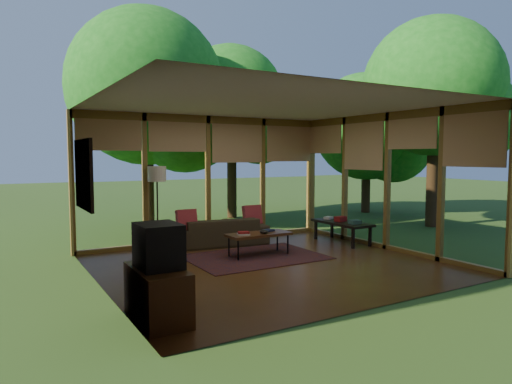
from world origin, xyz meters
TOP-DOWN VIEW (x-y plane):
  - floor at (0.00, 0.00)m, footprint 5.50×5.50m
  - ceiling at (0.00, 0.00)m, footprint 5.50×5.50m
  - wall_left at (-2.75, 0.00)m, footprint 0.04×5.00m
  - wall_front at (0.00, -2.50)m, footprint 5.50×0.04m
  - window_wall_back at (0.00, 2.50)m, footprint 5.50×0.12m
  - window_wall_right at (2.75, 0.00)m, footprint 0.12×5.00m
  - exterior_lawn at (8.00, 8.00)m, footprint 40.00×40.00m
  - tree_nw at (-0.64, 4.72)m, footprint 3.83×3.83m
  - tree_ne at (2.22, 5.76)m, footprint 3.26×3.26m
  - tree_se at (5.84, 1.48)m, footprint 3.52×3.52m
  - tree_far at (6.44, 4.59)m, footprint 3.43×3.43m
  - rug at (0.09, 0.65)m, footprint 2.42×1.71m
  - sofa at (0.03, 2.00)m, footprint 2.05×1.06m
  - pillow_left at (-0.72, 1.95)m, footprint 0.41×0.22m
  - pillow_right at (0.78, 1.95)m, footprint 0.41×0.22m
  - ct_book_lower at (-0.13, 0.68)m, footprint 0.25×0.21m
  - ct_book_upper at (-0.13, 0.68)m, footprint 0.24×0.21m
  - ct_book_side at (0.47, 0.81)m, footprint 0.27×0.23m
  - ct_bowl at (0.27, 0.63)m, footprint 0.16×0.16m
  - media_cabinet at (-2.47, -1.56)m, footprint 0.50×1.00m
  - television at (-2.45, -1.56)m, footprint 0.45×0.55m
  - console_book_a at (2.40, 0.53)m, footprint 0.25×0.19m
  - console_book_b at (2.40, 0.98)m, footprint 0.25×0.20m
  - console_book_c at (2.40, 1.38)m, footprint 0.24×0.21m
  - floor_lamp at (-1.21, 2.26)m, footprint 0.36×0.36m
  - coffee_table at (0.22, 0.73)m, footprint 1.20×0.50m
  - side_console at (2.40, 0.93)m, footprint 0.60×1.40m
  - wall_painting at (-2.71, 1.40)m, footprint 0.06×1.35m

SIDE VIEW (x-z plane):
  - exterior_lawn at x=8.00m, z-range -0.01..-0.01m
  - floor at x=0.00m, z-range 0.00..0.00m
  - rug at x=0.09m, z-range 0.00..0.01m
  - sofa at x=0.03m, z-range 0.00..0.57m
  - media_cabinet at x=-2.47m, z-range 0.00..0.60m
  - coffee_table at x=0.22m, z-range 0.18..0.60m
  - side_console at x=2.40m, z-range 0.18..0.64m
  - ct_book_lower at x=-0.13m, z-range 0.42..0.46m
  - ct_book_side at x=0.47m, z-range 0.42..0.46m
  - ct_bowl at x=0.27m, z-range 0.42..0.50m
  - ct_book_upper at x=-0.13m, z-range 0.45..0.49m
  - console_book_c at x=2.40m, z-range 0.45..0.51m
  - console_book_a at x=2.40m, z-range 0.45..0.54m
  - console_book_b at x=2.40m, z-range 0.46..0.56m
  - pillow_left at x=-0.72m, z-range 0.37..0.79m
  - pillow_right at x=0.78m, z-range 0.37..0.80m
  - television at x=-2.45m, z-range 0.60..1.10m
  - wall_left at x=-2.75m, z-range 0.00..2.70m
  - wall_front at x=0.00m, z-range 0.00..2.70m
  - window_wall_back at x=0.00m, z-range 0.00..2.70m
  - window_wall_right at x=2.75m, z-range 0.00..2.70m
  - floor_lamp at x=-1.21m, z-range 0.58..2.23m
  - wall_painting at x=-2.71m, z-range 0.98..2.12m
  - ceiling at x=0.00m, z-range 2.70..2.70m
  - tree_far at x=6.44m, z-range 0.53..5.03m
  - tree_ne at x=2.22m, z-range 0.92..6.04m
  - tree_nw at x=-0.64m, z-range 0.80..6.25m
  - tree_se at x=5.84m, z-range 0.91..6.29m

